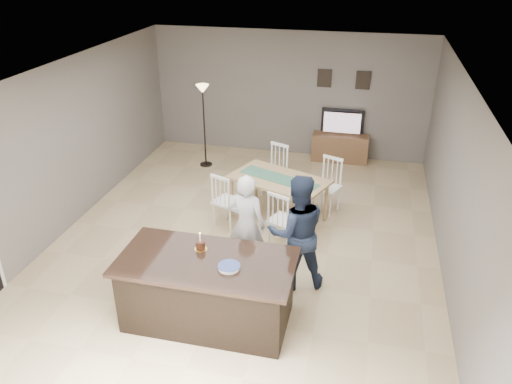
% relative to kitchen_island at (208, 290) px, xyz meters
% --- Properties ---
extents(floor, '(8.00, 8.00, 0.00)m').
position_rel_kitchen_island_xyz_m(floor, '(0.00, 1.80, -0.45)').
color(floor, tan).
rests_on(floor, ground).
extents(room_shell, '(8.00, 8.00, 8.00)m').
position_rel_kitchen_island_xyz_m(room_shell, '(0.00, 1.80, 1.22)').
color(room_shell, slate).
rests_on(room_shell, floor).
extents(kitchen_island, '(2.15, 1.10, 0.90)m').
position_rel_kitchen_island_xyz_m(kitchen_island, '(0.00, 0.00, 0.00)').
color(kitchen_island, black).
rests_on(kitchen_island, floor).
extents(tv_console, '(1.20, 0.40, 0.60)m').
position_rel_kitchen_island_xyz_m(tv_console, '(1.20, 5.57, -0.15)').
color(tv_console, brown).
rests_on(tv_console, floor).
extents(television, '(0.91, 0.12, 0.53)m').
position_rel_kitchen_island_xyz_m(television, '(1.20, 5.64, 0.41)').
color(television, black).
rests_on(television, tv_console).
extents(tv_screen_glow, '(0.78, 0.00, 0.78)m').
position_rel_kitchen_island_xyz_m(tv_screen_glow, '(1.20, 5.56, 0.42)').
color(tv_screen_glow, orange).
rests_on(tv_screen_glow, tv_console).
extents(picture_frames, '(1.10, 0.02, 0.38)m').
position_rel_kitchen_island_xyz_m(picture_frames, '(1.15, 5.78, 1.30)').
color(picture_frames, black).
rests_on(picture_frames, room_shell).
extents(woman, '(0.60, 0.43, 1.53)m').
position_rel_kitchen_island_xyz_m(woman, '(0.22, 1.13, 0.31)').
color(woman, silver).
rests_on(woman, floor).
extents(man, '(0.97, 0.86, 1.67)m').
position_rel_kitchen_island_xyz_m(man, '(0.95, 0.99, 0.38)').
color(man, '#1A2439').
rests_on(man, floor).
extents(birthday_cake, '(0.16, 0.16, 0.24)m').
position_rel_kitchen_island_xyz_m(birthday_cake, '(-0.14, 0.21, 0.50)').
color(birthday_cake, gold).
rests_on(birthday_cake, kitchen_island).
extents(plate_stack, '(0.27, 0.27, 0.04)m').
position_rel_kitchen_island_xyz_m(plate_stack, '(0.32, -0.10, 0.47)').
color(plate_stack, white).
rests_on(plate_stack, kitchen_island).
extents(dining_table, '(2.09, 2.25, 0.98)m').
position_rel_kitchen_island_xyz_m(dining_table, '(0.37, 2.77, 0.17)').
color(dining_table, tan).
rests_on(dining_table, floor).
extents(floor_lamp, '(0.26, 0.26, 1.75)m').
position_rel_kitchen_island_xyz_m(floor_lamp, '(-1.58, 4.67, 0.91)').
color(floor_lamp, black).
rests_on(floor_lamp, floor).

